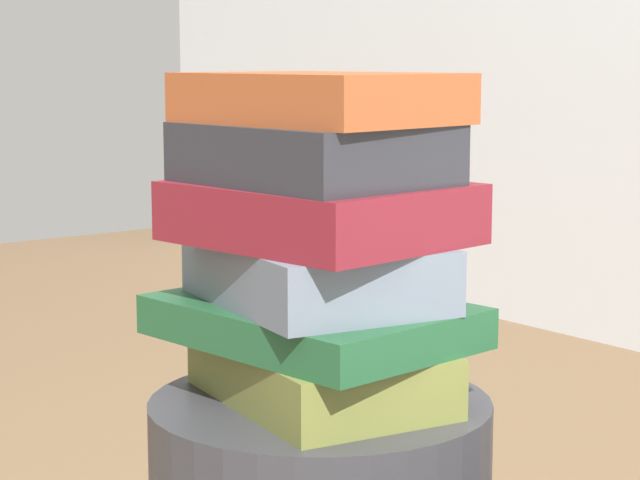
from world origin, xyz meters
The scene contains 6 objects.
book_olive centered at (0.00, 0.00, 0.50)m, with size 0.24×0.17×0.06m, color olive.
book_forest centered at (-0.01, 0.00, 0.55)m, with size 0.29×0.21×0.04m, color #1E512D.
book_slate centered at (-0.01, 0.00, 0.60)m, with size 0.24×0.18×0.06m, color slate.
book_maroon centered at (0.00, 0.00, 0.66)m, with size 0.24×0.21×0.06m, color maroon.
book_charcoal centered at (0.00, -0.01, 0.71)m, with size 0.22×0.18×0.06m, color #28282D.
book_rust centered at (0.00, 0.00, 0.76)m, with size 0.23×0.18×0.05m, color #994723.
Camera 1 is at (0.87, -0.68, 0.80)m, focal length 66.94 mm.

